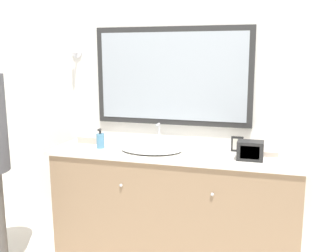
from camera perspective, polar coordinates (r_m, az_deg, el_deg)
name	(u,v)px	position (r m, az deg, el deg)	size (l,w,h in m)	color
wall_back	(184,96)	(3.16, 2.40, 4.56)	(8.00, 0.18, 2.55)	white
vanity_counter	(175,204)	(3.07, 1.00, -11.83)	(1.97, 0.57, 0.88)	#937556
sink_basin	(152,148)	(2.96, -2.48, -3.40)	(0.49, 0.42, 0.19)	white
soap_bottle	(100,140)	(3.07, -10.26, -2.19)	(0.06, 0.06, 0.16)	teal
appliance_box	(250,151)	(2.75, 12.43, -3.68)	(0.19, 0.13, 0.14)	black
picture_frame	(237,144)	(2.96, 10.50, -2.73)	(0.09, 0.01, 0.12)	black
hand_towel_near_sink	(267,152)	(2.93, 14.82, -3.91)	(0.17, 0.14, 0.04)	#B7A899
hand_towel_far_corner	(91,139)	(3.30, -11.69, -1.99)	(0.19, 0.12, 0.05)	#B7A899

